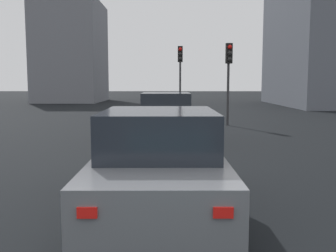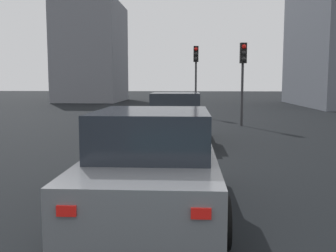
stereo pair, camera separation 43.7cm
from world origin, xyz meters
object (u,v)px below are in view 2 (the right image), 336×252
at_px(car_beige_lead, 176,118).
at_px(traffic_light_near_left, 243,66).
at_px(car_grey_second, 154,163).
at_px(traffic_light_near_right, 196,66).

bearing_deg(car_beige_lead, traffic_light_near_left, -31.37).
distance_m(car_beige_lead, car_grey_second, 7.16).
bearing_deg(car_grey_second, car_beige_lead, -0.67).
distance_m(car_beige_lead, traffic_light_near_right, 9.85).
relative_size(car_beige_lead, traffic_light_near_right, 1.08).
bearing_deg(traffic_light_near_left, car_beige_lead, -38.18).
bearing_deg(traffic_light_near_right, car_grey_second, -0.32).
xyz_separation_m(traffic_light_near_left, traffic_light_near_right, (4.86, 2.07, 0.21)).
height_order(car_grey_second, traffic_light_near_right, traffic_light_near_right).
height_order(car_beige_lead, car_grey_second, car_beige_lead).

